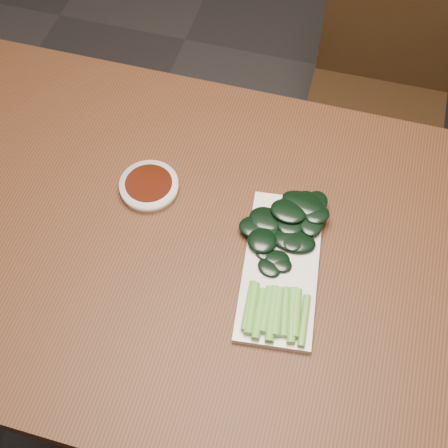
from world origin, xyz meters
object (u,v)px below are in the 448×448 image
(sauce_bowl, at_px, (149,186))
(gai_lan, at_px, (286,242))
(table, at_px, (234,269))
(serving_plate, at_px, (281,267))
(chair_far, at_px, (379,93))

(sauce_bowl, relative_size, gai_lan, 0.35)
(table, bearing_deg, serving_plate, -9.86)
(sauce_bowl, bearing_deg, chair_far, 57.99)
(sauce_bowl, relative_size, serving_plate, 0.35)
(table, height_order, gai_lan, gai_lan)
(table, distance_m, chair_far, 0.80)
(chair_far, relative_size, gai_lan, 2.73)
(table, distance_m, sauce_bowl, 0.23)
(table, bearing_deg, gai_lan, 16.53)
(table, distance_m, gai_lan, 0.13)
(table, xyz_separation_m, chair_far, (0.22, 0.74, -0.19))
(serving_plate, bearing_deg, table, 170.14)
(sauce_bowl, distance_m, serving_plate, 0.30)
(sauce_bowl, bearing_deg, serving_plate, -19.70)
(chair_far, xyz_separation_m, sauce_bowl, (-0.41, -0.66, 0.28))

